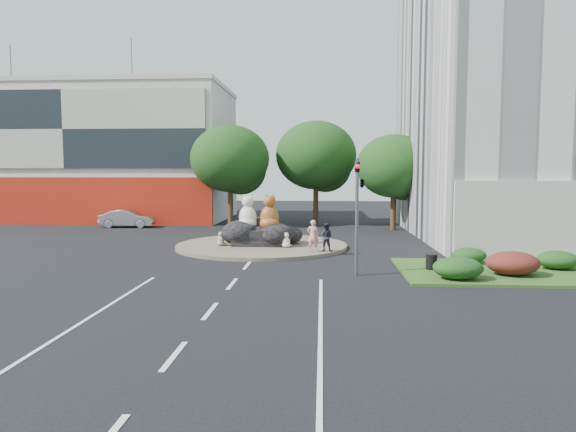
% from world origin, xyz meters
% --- Properties ---
extents(ground, '(120.00, 120.00, 0.00)m').
position_xyz_m(ground, '(0.00, 0.00, 0.00)').
color(ground, black).
rests_on(ground, ground).
extents(roundabout_island, '(10.00, 10.00, 0.20)m').
position_xyz_m(roundabout_island, '(0.00, 10.00, 0.10)').
color(roundabout_island, brown).
rests_on(roundabout_island, ground).
extents(rock_plinth, '(3.20, 2.60, 0.90)m').
position_xyz_m(rock_plinth, '(0.00, 10.00, 0.65)').
color(rock_plinth, black).
rests_on(rock_plinth, roundabout_island).
extents(shophouse_block, '(25.20, 12.30, 17.40)m').
position_xyz_m(shophouse_block, '(-18.00, 27.91, 6.18)').
color(shophouse_block, silver).
rests_on(shophouse_block, ground).
extents(grass_verge, '(10.00, 6.00, 0.12)m').
position_xyz_m(grass_verge, '(12.00, 3.00, 0.06)').
color(grass_verge, '#224617').
rests_on(grass_verge, ground).
extents(tree_left, '(6.46, 6.46, 8.27)m').
position_xyz_m(tree_left, '(-3.93, 22.06, 5.25)').
color(tree_left, '#382314').
rests_on(tree_left, ground).
extents(tree_mid, '(6.84, 6.84, 8.76)m').
position_xyz_m(tree_mid, '(3.07, 24.06, 5.56)').
color(tree_mid, '#382314').
rests_on(tree_mid, ground).
extents(tree_right, '(5.70, 5.70, 7.30)m').
position_xyz_m(tree_right, '(9.07, 20.06, 4.63)').
color(tree_right, '#382314').
rests_on(tree_right, ground).
extents(hedge_near_green, '(2.00, 1.60, 0.90)m').
position_xyz_m(hedge_near_green, '(9.00, 1.00, 0.57)').
color(hedge_near_green, '#173711').
rests_on(hedge_near_green, grass_verge).
extents(hedge_red, '(2.20, 1.76, 0.99)m').
position_xyz_m(hedge_red, '(11.50, 2.00, 0.61)').
color(hedge_red, '#482113').
rests_on(hedge_red, grass_verge).
extents(hedge_mid_green, '(1.80, 1.44, 0.81)m').
position_xyz_m(hedge_mid_green, '(14.00, 3.50, 0.53)').
color(hedge_mid_green, '#173711').
rests_on(hedge_mid_green, grass_verge).
extents(hedge_back_green, '(1.60, 1.28, 0.72)m').
position_xyz_m(hedge_back_green, '(10.50, 4.80, 0.48)').
color(hedge_back_green, '#173711').
rests_on(hedge_back_green, grass_verge).
extents(traffic_light, '(0.44, 1.24, 5.00)m').
position_xyz_m(traffic_light, '(5.10, 2.00, 3.62)').
color(traffic_light, '#595B60').
rests_on(traffic_light, ground).
extents(street_lamp, '(2.34, 0.22, 8.06)m').
position_xyz_m(street_lamp, '(12.82, 8.00, 4.55)').
color(street_lamp, '#595B60').
rests_on(street_lamp, ground).
extents(cat_white, '(1.58, 1.51, 2.06)m').
position_xyz_m(cat_white, '(-0.79, 9.84, 2.13)').
color(cat_white, silver).
rests_on(cat_white, rock_plinth).
extents(cat_tabby, '(1.39, 1.24, 2.09)m').
position_xyz_m(cat_tabby, '(0.51, 9.63, 2.14)').
color(cat_tabby, '#C36228').
rests_on(cat_tabby, rock_plinth).
extents(kitten_calico, '(0.66, 0.65, 0.84)m').
position_xyz_m(kitten_calico, '(-2.28, 9.16, 0.62)').
color(kitten_calico, silver).
rests_on(kitten_calico, roundabout_island).
extents(kitten_white, '(0.69, 0.68, 0.88)m').
position_xyz_m(kitten_white, '(1.54, 8.70, 0.64)').
color(kitten_white, silver).
rests_on(kitten_white, roundabout_island).
extents(pedestrian_pink, '(0.62, 0.40, 1.69)m').
position_xyz_m(pedestrian_pink, '(3.05, 7.32, 1.05)').
color(pedestrian_pink, pink).
rests_on(pedestrian_pink, roundabout_island).
extents(pedestrian_dark, '(0.84, 0.71, 1.53)m').
position_xyz_m(pedestrian_dark, '(3.74, 7.45, 0.96)').
color(pedestrian_dark, '#212129').
rests_on(pedestrian_dark, roundabout_island).
extents(parked_car, '(4.39, 1.82, 1.41)m').
position_xyz_m(parked_car, '(-12.06, 20.25, 0.71)').
color(parked_car, '#A5A8AD').
rests_on(parked_car, ground).
extents(litter_bin, '(0.64, 0.64, 0.67)m').
position_xyz_m(litter_bin, '(8.38, 3.03, 0.46)').
color(litter_bin, black).
rests_on(litter_bin, grass_verge).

